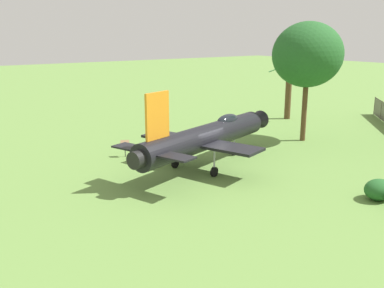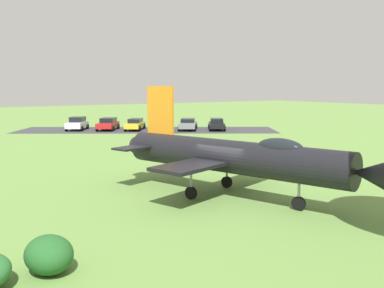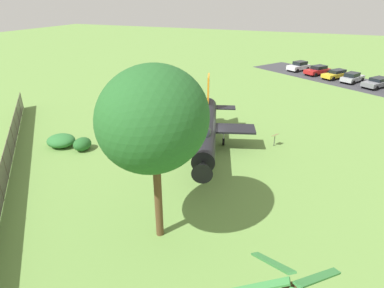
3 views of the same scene
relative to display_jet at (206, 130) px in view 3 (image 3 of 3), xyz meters
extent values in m
plane|color=#668E42|center=(-0.35, -0.11, -2.01)|extent=(200.00, 200.00, 0.00)
cube|color=#38383D|center=(-30.90, 11.05, -2.01)|extent=(23.21, 30.26, 0.00)
cylinder|color=black|center=(-0.35, -0.11, -0.05)|extent=(11.74, 5.18, 1.57)
cone|color=black|center=(5.85, 1.91, -0.05)|extent=(1.94, 1.77, 1.34)
cylinder|color=black|center=(-6.21, -2.03, -0.05)|extent=(0.86, 1.08, 0.94)
ellipsoid|color=black|center=(2.13, 0.70, 0.62)|extent=(2.37, 1.54, 0.84)
cube|color=orange|center=(-4.62, -1.51, 2.01)|extent=(1.75, 0.69, 2.53)
cube|color=black|center=(-1.66, 1.99, -0.24)|extent=(2.85, 3.68, 0.16)
cube|color=black|center=(-0.16, -2.58, -0.24)|extent=(2.85, 3.68, 0.16)
cube|color=black|center=(-5.60, -0.06, 0.11)|extent=(1.61, 2.05, 0.10)
cube|color=black|center=(-4.55, -3.26, 0.11)|extent=(1.61, 2.05, 0.10)
cylinder|color=#A5A8AD|center=(3.03, 0.99, -0.96)|extent=(0.12, 0.12, 1.51)
cylinder|color=black|center=(3.03, 0.99, -1.71)|extent=(0.63, 0.36, 0.60)
cylinder|color=#A5A8AD|center=(-1.93, 0.93, -0.96)|extent=(0.12, 0.12, 1.51)
cylinder|color=black|center=(-1.93, 0.93, -1.71)|extent=(0.63, 0.36, 0.60)
cylinder|color=#A5A8AD|center=(-1.01, -1.89, -0.96)|extent=(0.12, 0.12, 1.51)
cylinder|color=black|center=(-1.01, -1.89, -1.71)|extent=(0.63, 0.36, 0.60)
cylinder|color=brown|center=(10.30, 1.15, 0.55)|extent=(0.40, 0.40, 5.12)
ellipsoid|color=#235B26|center=(10.30, 1.15, 4.69)|extent=(5.74, 5.03, 4.94)
cube|color=#387F3D|center=(15.20, 8.70, 2.97)|extent=(1.80, 1.27, 0.78)
cube|color=#387F3D|center=(15.14, 7.44, 2.97)|extent=(1.77, 1.39, 1.29)
cylinder|color=#4C4238|center=(-2.60, -23.37, -1.09)|extent=(0.08, 0.08, 1.84)
cylinder|color=#4C4238|center=(-0.61, -21.38, -1.09)|extent=(0.08, 0.08, 1.84)
cylinder|color=#4C4238|center=(1.38, -19.39, -1.09)|extent=(0.08, 0.08, 1.84)
cylinder|color=#4C4238|center=(3.37, -17.40, -1.09)|extent=(0.08, 0.08, 1.84)
cylinder|color=#4C4238|center=(5.36, -15.40, -1.09)|extent=(0.08, 0.08, 1.84)
cylinder|color=#4C4238|center=(7.35, -13.41, -1.09)|extent=(0.08, 0.08, 1.84)
cylinder|color=#4C4238|center=(9.34, -11.42, -1.09)|extent=(0.08, 0.08, 1.84)
cylinder|color=#4C4238|center=(11.33, -9.43, -1.09)|extent=(0.08, 0.08, 1.84)
cube|color=#59544C|center=(11.33, -9.43, -1.09)|extent=(27.89, 27.90, 1.77)
ellipsoid|color=#2D7033|center=(3.65, -11.87, -1.50)|extent=(2.20, 2.41, 1.01)
ellipsoid|color=#235B26|center=(3.58, -9.66, -1.47)|extent=(1.62, 1.35, 1.08)
cylinder|color=#333333|center=(-3.36, 5.04, -1.56)|extent=(0.06, 0.06, 0.90)
cube|color=olive|center=(-3.36, 5.04, -0.99)|extent=(0.72, 0.63, 0.25)
cube|color=slate|center=(-28.27, 15.20, -1.39)|extent=(4.94, 4.33, 0.59)
cube|color=black|center=(-28.57, 15.42, -0.87)|extent=(2.93, 2.75, 0.45)
cylinder|color=black|center=(-26.44, 15.07, -1.69)|extent=(0.65, 0.55, 0.64)
cylinder|color=black|center=(-27.58, 13.50, -1.69)|extent=(0.65, 0.55, 0.64)
cylinder|color=black|center=(-30.09, 15.33, -1.69)|extent=(0.65, 0.55, 0.64)
cube|color=#B2B5BA|center=(-30.19, 12.16, -1.39)|extent=(4.47, 3.52, 0.59)
cube|color=black|center=(-29.90, 12.00, -0.81)|extent=(2.59, 2.32, 0.57)
cylinder|color=black|center=(-31.81, 12.05, -1.69)|extent=(0.67, 0.50, 0.64)
cylinder|color=black|center=(-30.97, 13.59, -1.69)|extent=(0.67, 0.50, 0.64)
cylinder|color=black|center=(-29.41, 10.74, -1.69)|extent=(0.67, 0.50, 0.64)
cylinder|color=black|center=(-28.57, 12.27, -1.69)|extent=(0.67, 0.50, 0.64)
cube|color=gold|center=(-31.68, 9.80, -1.41)|extent=(4.78, 4.18, 0.55)
cube|color=black|center=(-31.99, 10.03, -0.89)|extent=(2.81, 2.61, 0.50)
cylinder|color=black|center=(-29.93, 9.56, -1.69)|extent=(0.64, 0.56, 0.64)
cylinder|color=black|center=(-30.96, 8.19, -1.69)|extent=(0.64, 0.56, 0.64)
cylinder|color=black|center=(-32.41, 11.41, -1.69)|extent=(0.64, 0.56, 0.64)
cylinder|color=black|center=(-33.44, 10.05, -1.69)|extent=(0.64, 0.56, 0.64)
cube|color=red|center=(-33.43, 7.04, -1.39)|extent=(4.70, 4.12, 0.60)
cube|color=black|center=(-33.72, 7.25, -0.82)|extent=(2.80, 2.64, 0.54)
cylinder|color=black|center=(-31.70, 6.96, -1.69)|extent=(0.65, 0.55, 0.64)
cylinder|color=black|center=(-32.80, 5.42, -1.69)|extent=(0.65, 0.55, 0.64)
cylinder|color=black|center=(-34.07, 8.66, -1.69)|extent=(0.65, 0.55, 0.64)
cylinder|color=black|center=(-35.17, 7.12, -1.69)|extent=(0.65, 0.55, 0.64)
cube|color=silver|center=(-35.41, 3.92, -1.36)|extent=(4.43, 3.78, 0.67)
cube|color=black|center=(-35.69, 4.10, -0.72)|extent=(2.63, 2.46, 0.60)
cylinder|color=black|center=(-33.78, 3.94, -1.69)|extent=(0.66, 0.54, 0.64)
cylinder|color=black|center=(-34.79, 2.41, -1.69)|extent=(0.66, 0.54, 0.64)
cylinder|color=black|center=(-36.04, 5.43, -1.69)|extent=(0.66, 0.54, 0.64)
cylinder|color=black|center=(-37.05, 3.89, -1.69)|extent=(0.66, 0.54, 0.64)
camera|label=1|loc=(-16.38, -21.29, 6.31)|focal=40.91mm
camera|label=2|loc=(15.66, -12.62, 3.29)|focal=40.46mm
camera|label=3|loc=(22.12, 7.92, 9.76)|focal=29.60mm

